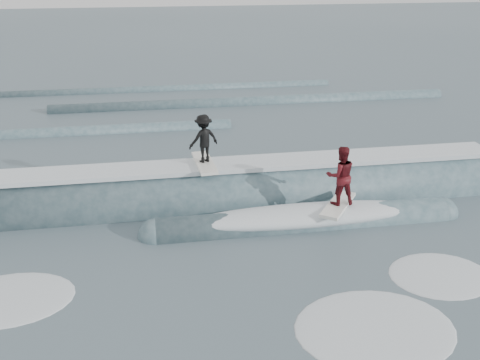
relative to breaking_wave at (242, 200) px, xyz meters
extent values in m
plane|color=#384A53|center=(-0.20, -5.51, -0.04)|extent=(160.00, 160.00, 0.00)
cylinder|color=#354F5A|center=(-0.20, 0.25, -0.04)|extent=(21.45, 2.35, 2.35)
cylinder|color=#354F5A|center=(1.60, -1.95, -0.04)|extent=(9.00, 1.07, 1.07)
sphere|color=#354F5A|center=(-2.90, -1.95, -0.04)|extent=(1.07, 1.07, 1.07)
sphere|color=#354F5A|center=(6.10, -1.95, -0.04)|extent=(1.07, 1.07, 1.07)
cube|color=silver|center=(-0.20, 0.25, 1.21)|extent=(18.00, 1.30, 0.14)
ellipsoid|color=silver|center=(1.60, -1.95, 0.26)|extent=(7.60, 1.30, 0.60)
cube|color=white|center=(-1.22, 0.25, 1.33)|extent=(0.69, 2.03, 0.10)
imported|color=black|center=(-1.22, 0.25, 2.16)|extent=(1.16, 0.94, 1.57)
cube|color=white|center=(2.64, -1.95, 0.55)|extent=(1.62, 1.94, 0.10)
imported|color=#500F14|center=(2.64, -1.95, 1.51)|extent=(0.89, 0.70, 1.83)
ellipsoid|color=silver|center=(4.27, -5.27, -0.04)|extent=(2.67, 1.82, 0.10)
ellipsoid|color=silver|center=(1.77, -7.01, -0.04)|extent=(3.53, 2.41, 0.10)
ellipsoid|color=silver|center=(-6.49, -4.53, -0.04)|extent=(3.27, 2.23, 0.10)
cylinder|color=#354F5A|center=(2.81, 12.49, -0.04)|extent=(22.00, 0.80, 0.80)
cylinder|color=#354F5A|center=(-2.68, 16.49, -0.04)|extent=(22.00, 0.60, 0.60)
camera|label=1|loc=(-2.75, -15.98, 7.58)|focal=40.00mm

